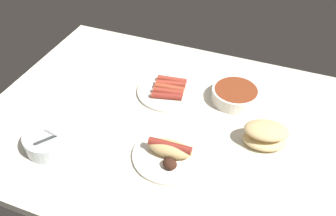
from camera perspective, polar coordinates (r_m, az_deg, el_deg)
ground_plane at (r=122.20cm, az=-0.21°, el=-2.41°), size 120.00×90.00×3.00cm
bowl_chili at (r=129.41cm, az=10.34°, el=2.10°), size 16.28×16.28×4.68cm
plate_hotdog_assembled at (r=108.82cm, az=0.30°, el=-6.82°), size 22.22×22.22×5.61cm
plate_sausages at (r=131.70cm, az=0.22°, el=2.80°), size 22.93×22.93×3.15cm
bread_stack at (r=114.95cm, az=14.76°, el=-4.08°), size 14.75×11.74×7.20cm
bowl_coleslaw at (r=116.67cm, az=-17.64°, el=-4.55°), size 15.72×15.72×14.98cm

